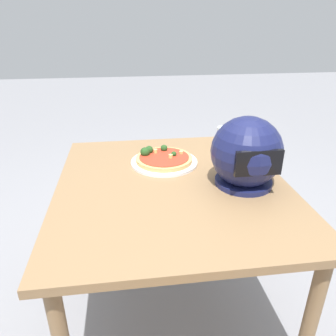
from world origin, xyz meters
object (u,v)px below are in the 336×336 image
(drinking_glass, at_px, (224,138))
(dining_table, at_px, (172,200))
(pizza, at_px, (163,158))
(motorcycle_helmet, at_px, (246,153))

(drinking_glass, bearing_deg, dining_table, 47.53)
(pizza, bearing_deg, dining_table, 94.45)
(drinking_glass, bearing_deg, motorcycle_helmet, 85.25)
(motorcycle_helmet, bearing_deg, pizza, -40.28)
(pizza, bearing_deg, drinking_glass, -156.68)
(pizza, xyz_separation_m, drinking_glass, (-0.33, -0.14, 0.03))
(dining_table, distance_m, motorcycle_helmet, 0.36)
(motorcycle_helmet, bearing_deg, dining_table, -10.20)
(motorcycle_helmet, bearing_deg, drinking_glass, -94.75)
(pizza, relative_size, drinking_glass, 2.31)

